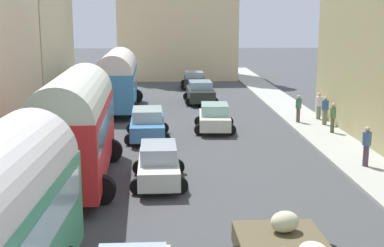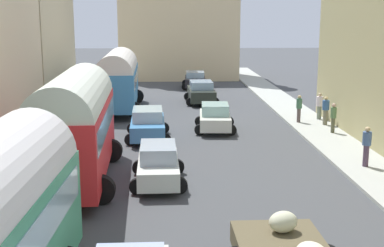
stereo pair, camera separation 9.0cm
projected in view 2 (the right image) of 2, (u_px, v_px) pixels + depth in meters
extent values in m
plane|color=#424447|center=(188.00, 132.00, 28.83)|extent=(154.00, 154.00, 0.00)
cube|color=#979888|center=(55.00, 132.00, 28.51)|extent=(2.50, 70.00, 0.14)
cube|color=#A7ABA2|center=(317.00, 130.00, 29.13)|extent=(2.50, 70.00, 0.14)
cube|color=beige|center=(24.00, 28.00, 35.91)|extent=(4.91, 10.88, 10.95)
cube|color=beige|center=(179.00, 26.00, 53.13)|extent=(11.75, 6.58, 10.50)
cube|color=beige|center=(137.00, 5.00, 50.92)|extent=(2.51, 2.51, 14.74)
cube|color=beige|center=(221.00, 5.00, 51.27)|extent=(2.51, 2.51, 14.74)
cube|color=red|center=(76.00, 136.00, 19.93)|extent=(2.73, 8.58, 2.56)
cylinder|color=silver|center=(74.00, 103.00, 19.67)|extent=(2.68, 8.41, 2.33)
cube|color=#99B7C6|center=(75.00, 122.00, 19.81)|extent=(2.75, 7.90, 0.82)
cylinder|color=black|center=(59.00, 152.00, 22.66)|extent=(1.00, 0.35, 1.00)
cylinder|color=black|center=(111.00, 151.00, 22.84)|extent=(1.00, 0.35, 1.00)
cylinder|color=black|center=(33.00, 192.00, 17.52)|extent=(1.00, 0.35, 1.00)
cylinder|color=black|center=(101.00, 190.00, 17.71)|extent=(1.00, 0.35, 1.00)
cube|color=teal|center=(118.00, 86.00, 35.23)|extent=(2.68, 9.20, 2.35)
cylinder|color=silver|center=(118.00, 68.00, 34.99)|extent=(2.63, 9.01, 2.35)
cube|color=#99B7C6|center=(118.00, 78.00, 35.13)|extent=(2.71, 8.47, 0.75)
cylinder|color=black|center=(106.00, 97.00, 38.15)|extent=(1.00, 0.35, 1.00)
cylinder|color=black|center=(137.00, 96.00, 38.31)|extent=(1.00, 0.35, 1.00)
cylinder|color=black|center=(98.00, 110.00, 32.62)|extent=(1.00, 0.35, 1.00)
cylinder|color=black|center=(134.00, 110.00, 32.79)|extent=(1.00, 0.35, 1.00)
ellipsoid|color=beige|center=(283.00, 222.00, 12.97)|extent=(0.89, 0.79, 0.54)
cube|color=silver|center=(215.00, 120.00, 29.03)|extent=(1.87, 3.74, 0.68)
cube|color=#96C2BC|center=(215.00, 109.00, 28.90)|extent=(1.57, 1.98, 0.58)
cylinder|color=black|center=(231.00, 130.00, 27.97)|extent=(0.60, 0.21, 0.60)
cylinder|color=black|center=(200.00, 130.00, 28.00)|extent=(0.60, 0.21, 0.60)
cylinder|color=black|center=(229.00, 122.00, 30.19)|extent=(0.60, 0.21, 0.60)
cylinder|color=black|center=(200.00, 121.00, 30.21)|extent=(0.60, 0.21, 0.60)
cube|color=#272D25|center=(201.00, 94.00, 38.29)|extent=(1.92, 4.25, 0.81)
cube|color=#8FAECB|center=(201.00, 85.00, 38.16)|extent=(1.64, 2.23, 0.55)
cylinder|color=black|center=(215.00, 102.00, 37.16)|extent=(0.60, 0.21, 0.60)
cylinder|color=black|center=(190.00, 102.00, 37.03)|extent=(0.60, 0.21, 0.60)
cylinder|color=black|center=(211.00, 96.00, 39.70)|extent=(0.60, 0.21, 0.60)
cylinder|color=black|center=(188.00, 97.00, 39.58)|extent=(0.60, 0.21, 0.60)
cube|color=black|center=(195.00, 81.00, 46.22)|extent=(1.92, 4.24, 0.71)
cube|color=#9FBACD|center=(195.00, 74.00, 46.10)|extent=(1.64, 2.23, 0.51)
cylinder|color=black|center=(206.00, 87.00, 45.03)|extent=(0.60, 0.21, 0.60)
cylinder|color=black|center=(185.00, 87.00, 45.01)|extent=(0.60, 0.21, 0.60)
cylinder|color=black|center=(205.00, 83.00, 47.57)|extent=(0.60, 0.21, 0.60)
cylinder|color=black|center=(185.00, 83.00, 47.55)|extent=(0.60, 0.21, 0.60)
cube|color=silver|center=(158.00, 168.00, 19.85)|extent=(1.59, 3.91, 0.68)
cube|color=#9DACBA|center=(158.00, 152.00, 19.72)|extent=(1.37, 2.04, 0.60)
cylinder|color=black|center=(140.00, 167.00, 21.04)|extent=(0.60, 0.21, 0.60)
cylinder|color=black|center=(177.00, 167.00, 21.14)|extent=(0.60, 0.21, 0.60)
cylinder|color=black|center=(138.00, 186.00, 18.69)|extent=(0.60, 0.21, 0.60)
cylinder|color=black|center=(179.00, 186.00, 18.79)|extent=(0.60, 0.21, 0.60)
cube|color=#4385C0|center=(148.00, 127.00, 27.04)|extent=(1.84, 4.25, 0.76)
cube|color=#A3BDC2|center=(148.00, 114.00, 26.90)|extent=(1.57, 2.23, 0.59)
cylinder|color=black|center=(132.00, 128.00, 28.32)|extent=(0.60, 0.21, 0.60)
cylinder|color=black|center=(164.00, 128.00, 28.44)|extent=(0.60, 0.21, 0.60)
cylinder|color=black|center=(130.00, 140.00, 25.78)|extent=(0.60, 0.21, 0.60)
cylinder|color=black|center=(165.00, 139.00, 25.90)|extent=(0.60, 0.21, 0.60)
cylinder|color=#706C53|center=(325.00, 126.00, 30.11)|extent=(0.22, 0.22, 0.14)
cylinder|color=#706C53|center=(325.00, 117.00, 30.01)|extent=(0.30, 0.30, 0.87)
cylinder|color=#325687|center=(326.00, 105.00, 29.87)|extent=(0.46, 0.46, 0.55)
sphere|color=tan|center=(326.00, 98.00, 29.79)|extent=(0.21, 0.21, 0.21)
cylinder|color=#4D3A4E|center=(365.00, 168.00, 21.80)|extent=(0.20, 0.20, 0.14)
cylinder|color=#4D3A4E|center=(366.00, 156.00, 21.69)|extent=(0.34, 0.34, 0.91)
cylinder|color=#415B83|center=(367.00, 139.00, 21.54)|extent=(0.52, 0.52, 0.56)
sphere|color=tan|center=(368.00, 129.00, 21.46)|extent=(0.22, 0.22, 0.22)
cylinder|color=#4D4E36|center=(332.00, 134.00, 28.06)|extent=(0.17, 0.17, 0.14)
cylinder|color=#4D4E36|center=(333.00, 125.00, 27.96)|extent=(0.23, 0.23, 0.81)
cylinder|color=#527446|center=(334.00, 113.00, 27.82)|extent=(0.36, 0.36, 0.57)
sphere|color=tan|center=(334.00, 105.00, 27.74)|extent=(0.22, 0.22, 0.22)
cylinder|color=slate|center=(319.00, 120.00, 31.74)|extent=(0.22, 0.22, 0.14)
cylinder|color=slate|center=(319.00, 113.00, 31.64)|extent=(0.33, 0.33, 0.81)
cylinder|color=silver|center=(320.00, 101.00, 31.50)|extent=(0.51, 0.51, 0.58)
sphere|color=tan|center=(320.00, 95.00, 31.42)|extent=(0.22, 0.22, 0.22)
cylinder|color=brown|center=(298.00, 123.00, 30.82)|extent=(0.18, 0.18, 0.14)
cylinder|color=brown|center=(299.00, 115.00, 30.72)|extent=(0.30, 0.30, 0.83)
cylinder|color=#407050|center=(299.00, 103.00, 30.58)|extent=(0.47, 0.47, 0.58)
sphere|color=tan|center=(299.00, 97.00, 30.50)|extent=(0.21, 0.21, 0.21)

